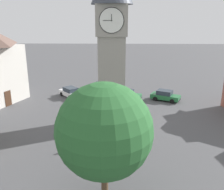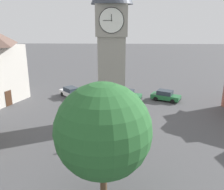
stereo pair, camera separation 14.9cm
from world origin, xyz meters
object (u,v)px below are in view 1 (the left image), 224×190
object	(u,v)px
car_silver_kerb	(165,96)
pedestrian	(83,139)
car_white_side	(102,87)
tree	(104,131)
clock_tower	(112,28)
car_red_corner	(127,95)
car_blue_kerb	(70,92)

from	to	relation	value
car_silver_kerb	pedestrian	distance (m)	17.43
car_silver_kerb	car_white_side	distance (m)	10.62
car_white_side	tree	xyz separation A→B (m)	(-1.97, 25.73, 4.16)
pedestrian	clock_tower	bearing A→B (deg)	-111.08
car_white_side	pedestrian	world-z (taller)	pedestrian
car_silver_kerb	car_red_corner	world-z (taller)	same
car_red_corner	clock_tower	bearing A→B (deg)	77.17
car_silver_kerb	car_red_corner	xyz separation A→B (m)	(5.58, -0.20, 0.00)
tree	clock_tower	bearing A→B (deg)	-90.31
clock_tower	pedestrian	bearing A→B (deg)	68.92
car_blue_kerb	pedestrian	size ratio (longest dim) A/B	2.49
car_silver_kerb	pedestrian	size ratio (longest dim) A/B	2.63
clock_tower	car_white_side	distance (m)	16.20
clock_tower	car_red_corner	size ratio (longest dim) A/B	4.04
car_silver_kerb	tree	bearing A→B (deg)	70.24
clock_tower	car_silver_kerb	xyz separation A→B (m)	(-7.47, -8.11, -9.66)
car_white_side	pedestrian	bearing A→B (deg)	88.89
car_blue_kerb	tree	distance (m)	23.65
car_red_corner	tree	size ratio (longest dim) A/B	0.57
car_red_corner	tree	world-z (taller)	tree
car_red_corner	car_white_side	distance (m)	6.00
car_blue_kerb	pedestrian	world-z (taller)	pedestrian
car_white_side	tree	size ratio (longest dim) A/B	0.56
car_white_side	clock_tower	bearing A→B (deg)	99.01
car_silver_kerb	pedestrian	bearing A→B (deg)	55.46
car_silver_kerb	tree	size ratio (longest dim) A/B	0.57
car_white_side	pedestrian	distance (m)	19.10
clock_tower	car_white_side	bearing A→B (deg)	-80.99
car_red_corner	pedestrian	xyz separation A→B (m)	(4.30, 14.56, 0.25)
car_white_side	tree	world-z (taller)	tree
car_blue_kerb	car_red_corner	xyz separation A→B (m)	(-8.52, 1.13, 0.00)
clock_tower	car_red_corner	world-z (taller)	clock_tower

